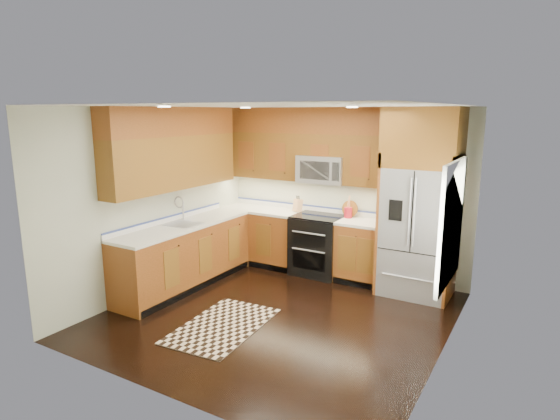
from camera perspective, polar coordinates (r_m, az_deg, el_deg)
The scene contains 16 objects.
ground at distance 6.09m, azimuth -0.28°, elevation -12.69°, with size 4.00×4.00×0.00m, color black.
wall_back at distance 7.43m, azimuth 7.60°, elevation 2.24°, with size 4.00×0.02×2.60m, color beige.
wall_left at distance 6.89m, azimuth -14.75°, elevation 1.19°, with size 0.02×4.00×2.60m, color beige.
wall_right at distance 4.99m, azimuth 19.90°, elevation -3.16°, with size 0.02×4.00×2.60m, color beige.
window at distance 5.16m, azimuth 20.15°, elevation -1.55°, with size 0.04×1.10×1.30m.
base_cabinets at distance 7.27m, azimuth -5.04°, elevation -4.80°, with size 2.85×3.00×0.90m.
countertop at distance 7.16m, azimuth -3.65°, elevation -1.15°, with size 2.86×3.01×0.04m.
upper_cabinets at distance 7.09m, azimuth -3.85°, elevation 7.76°, with size 2.85×3.00×1.15m.
range at distance 7.42m, azimuth 4.64°, elevation -4.29°, with size 0.76×0.67×0.95m.
microwave at distance 7.30m, azimuth 5.25°, elevation 4.97°, with size 0.76×0.40×0.42m.
refrigerator at distance 6.69m, azimuth 16.66°, elevation 0.79°, with size 0.98×0.75×2.60m.
sink_faucet at distance 6.94m, azimuth -11.74°, elevation -1.20°, with size 0.54×0.44×0.37m.
rug at distance 5.85m, azimuth -7.02°, elevation -13.80°, with size 0.86×1.43×0.01m, color black.
knife_block at distance 7.60m, azimuth 2.18°, elevation 0.60°, with size 0.12×0.15×0.26m.
utensil_crock at distance 7.22m, azimuth 8.31°, elevation -0.02°, with size 0.16×0.16×0.34m.
cutting_board at distance 7.31m, azimuth 8.48°, elevation -0.77°, with size 0.26×0.26×0.02m, color brown.
Camera 1 is at (2.83, -4.76, 2.54)m, focal length 30.00 mm.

